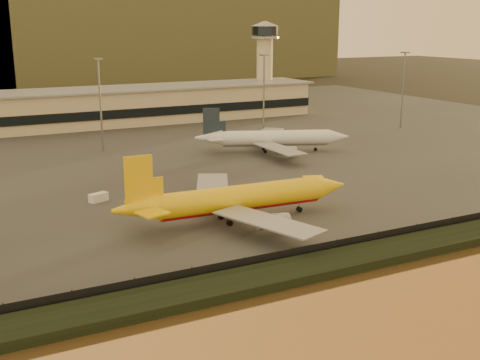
% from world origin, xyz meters
% --- Properties ---
extents(ground, '(900.00, 900.00, 0.00)m').
position_xyz_m(ground, '(0.00, 0.00, 0.00)').
color(ground, black).
rests_on(ground, ground).
extents(embankment, '(320.00, 7.00, 1.40)m').
position_xyz_m(embankment, '(0.00, -17.00, 0.70)').
color(embankment, black).
rests_on(embankment, ground).
extents(tarmac, '(320.00, 220.00, 0.20)m').
position_xyz_m(tarmac, '(0.00, 95.00, 0.10)').
color(tarmac, '#2D2D2D').
rests_on(tarmac, ground).
extents(perimeter_fence, '(300.00, 0.05, 2.20)m').
position_xyz_m(perimeter_fence, '(0.00, -13.00, 1.30)').
color(perimeter_fence, black).
rests_on(perimeter_fence, tarmac).
extents(terminal_building, '(202.00, 25.00, 12.60)m').
position_xyz_m(terminal_building, '(-14.52, 125.55, 6.25)').
color(terminal_building, '#C7B78A').
rests_on(terminal_building, tarmac).
extents(control_tower, '(11.20, 11.20, 35.50)m').
position_xyz_m(control_tower, '(70.00, 131.00, 21.66)').
color(control_tower, '#C7B78A').
rests_on(control_tower, tarmac).
extents(apron_light_masts, '(152.20, 12.20, 25.40)m').
position_xyz_m(apron_light_masts, '(15.00, 75.00, 15.70)').
color(apron_light_masts, slate).
rests_on(apron_light_masts, tarmac).
extents(dhl_cargo_jet, '(45.10, 44.18, 13.48)m').
position_xyz_m(dhl_cargo_jet, '(-4.32, 8.22, 4.22)').
color(dhl_cargo_jet, '#EBB60C').
rests_on(dhl_cargo_jet, tarmac).
extents(white_narrowbody_jet, '(41.18, 38.88, 12.32)m').
position_xyz_m(white_narrowbody_jet, '(31.61, 57.78, 3.88)').
color(white_narrowbody_jet, silver).
rests_on(white_narrowbody_jet, tarmac).
extents(gse_vehicle_yellow, '(4.73, 3.18, 1.95)m').
position_xyz_m(gse_vehicle_yellow, '(21.57, 22.81, 1.18)').
color(gse_vehicle_yellow, '#EBB60C').
rests_on(gse_vehicle_yellow, tarmac).
extents(gse_vehicle_white, '(4.09, 2.90, 1.68)m').
position_xyz_m(gse_vehicle_white, '(-23.50, 31.55, 1.04)').
color(gse_vehicle_white, silver).
rests_on(gse_vehicle_white, tarmac).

